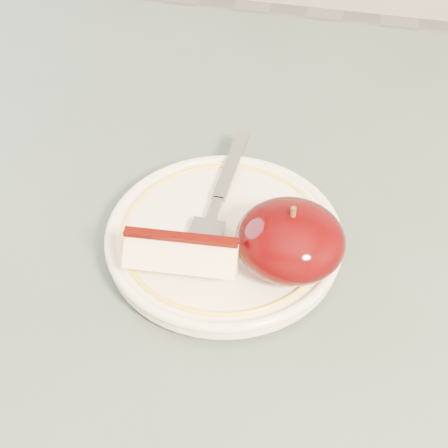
% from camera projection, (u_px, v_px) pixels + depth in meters
% --- Properties ---
extents(table, '(0.90, 0.90, 0.75)m').
position_uv_depth(table, '(246.00, 352.00, 0.55)').
color(table, brown).
rests_on(table, ground).
extents(plate, '(0.20, 0.20, 0.02)m').
position_uv_depth(plate, '(224.00, 236.00, 0.51)').
color(plate, white).
rests_on(plate, table).
extents(apple_half, '(0.08, 0.08, 0.06)m').
position_uv_depth(apple_half, '(290.00, 240.00, 0.47)').
color(apple_half, black).
rests_on(apple_half, plate).
extents(apple_wedge, '(0.09, 0.04, 0.04)m').
position_uv_depth(apple_wedge, '(182.00, 255.00, 0.47)').
color(apple_wedge, beige).
rests_on(apple_wedge, plate).
extents(fork, '(0.03, 0.18, 0.00)m').
position_uv_depth(fork, '(218.00, 200.00, 0.53)').
color(fork, gray).
rests_on(fork, plate).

